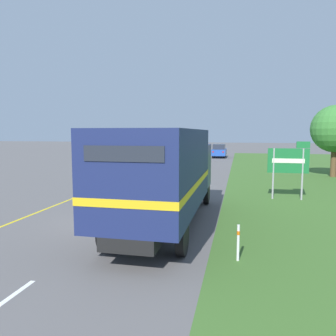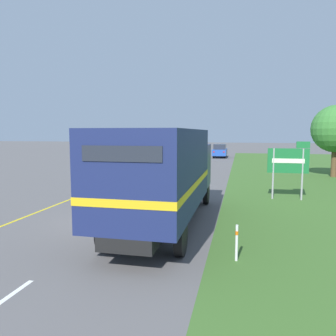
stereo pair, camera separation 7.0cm
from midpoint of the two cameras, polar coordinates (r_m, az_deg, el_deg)
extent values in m
plane|color=#5B5959|center=(12.53, -8.92, -9.13)|extent=(200.00, 200.00, 0.00)
cube|color=yellow|center=(26.07, -5.81, -1.10)|extent=(0.12, 59.08, 0.01)
cube|color=white|center=(12.74, -8.53, -8.85)|extent=(0.12, 2.60, 0.01)
cube|color=white|center=(18.90, -1.31, -3.84)|extent=(0.12, 2.60, 0.01)
cube|color=white|center=(25.28, 2.27, -1.30)|extent=(0.12, 2.60, 0.01)
cube|color=white|center=(31.76, 4.40, 0.21)|extent=(0.12, 2.60, 0.01)
cube|color=white|center=(38.27, 5.80, 1.21)|extent=(0.12, 2.60, 0.01)
cylinder|color=black|center=(15.60, -1.15, -4.13)|extent=(0.22, 1.00, 1.00)
cylinder|color=black|center=(15.24, 6.81, -4.42)|extent=(0.22, 1.00, 1.00)
cylinder|color=black|center=(9.53, -10.68, -10.95)|extent=(0.22, 1.00, 1.00)
cylinder|color=black|center=(8.94, 2.48, -12.03)|extent=(0.22, 1.00, 1.00)
cube|color=black|center=(11.81, -0.27, -6.59)|extent=(1.38, 8.73, 0.36)
cube|color=navy|center=(10.56, -1.53, -0.15)|extent=(2.52, 6.63, 2.53)
cube|color=gold|center=(10.62, -1.53, -2.53)|extent=(2.54, 6.65, 0.20)
cube|color=#232833|center=(7.33, -7.88, 2.47)|extent=(1.89, 0.03, 0.36)
cube|color=navy|center=(14.84, 2.57, 0.44)|extent=(2.42, 2.10, 1.90)
cube|color=#283342|center=(15.86, 3.24, 1.67)|extent=(2.14, 0.03, 0.85)
cylinder|color=black|center=(28.89, -1.61, 0.29)|extent=(0.16, 0.66, 0.66)
cylinder|color=black|center=(28.57, 1.26, 0.22)|extent=(0.16, 0.66, 0.66)
cylinder|color=black|center=(26.29, -3.05, -0.30)|extent=(0.16, 0.66, 0.66)
cylinder|color=black|center=(25.93, 0.09, -0.38)|extent=(0.16, 0.66, 0.66)
cube|color=white|center=(27.37, -0.80, 0.86)|extent=(1.80, 4.37, 0.86)
cube|color=#282D38|center=(27.13, -0.89, 2.50)|extent=(1.55, 2.40, 0.73)
cube|color=red|center=(25.39, -3.33, 0.78)|extent=(0.20, 0.03, 0.14)
cube|color=red|center=(25.08, -0.56, 0.72)|extent=(0.20, 0.03, 0.14)
cylinder|color=black|center=(45.72, 8.25, 2.40)|extent=(0.16, 0.66, 0.66)
cylinder|color=black|center=(45.63, 10.10, 2.36)|extent=(0.16, 0.66, 0.66)
cylinder|color=black|center=(42.90, 7.96, 2.16)|extent=(0.16, 0.66, 0.66)
cylinder|color=black|center=(42.81, 9.93, 2.11)|extent=(0.16, 0.66, 0.66)
cube|color=#234CAD|center=(44.23, 9.07, 2.77)|extent=(1.80, 4.57, 0.79)
cube|color=#282D38|center=(44.02, 9.07, 3.70)|extent=(1.55, 2.51, 0.67)
cube|color=red|center=(41.99, 8.02, 2.80)|extent=(0.20, 0.03, 0.14)
cube|color=red|center=(41.91, 9.74, 2.76)|extent=(0.20, 0.03, 0.14)
cylinder|color=#9E9EA3|center=(17.03, 17.95, -0.96)|extent=(0.09, 0.09, 2.53)
cylinder|color=#9E9EA3|center=(17.21, 22.46, -1.06)|extent=(0.09, 0.09, 2.53)
cube|color=#196B33|center=(17.04, 20.30, 1.19)|extent=(1.94, 0.06, 1.21)
cube|color=#196B33|center=(17.10, 22.59, 3.75)|extent=(0.62, 0.06, 0.32)
cube|color=silver|center=(17.01, 20.32, 1.18)|extent=(1.51, 0.02, 0.22)
cylinder|color=brown|center=(27.30, 27.02, 0.88)|extent=(0.43, 0.43, 2.18)
sphere|color=#387A33|center=(27.22, 27.28, 6.10)|extent=(3.50, 3.50, 3.50)
cylinder|color=white|center=(8.79, 12.09, -12.64)|extent=(0.07, 0.07, 0.95)
cylinder|color=orange|center=(8.71, 12.13, -10.99)|extent=(0.08, 0.08, 0.10)
camera|label=1|loc=(0.04, -89.90, 0.01)|focal=35.00mm
camera|label=2|loc=(0.04, 90.10, -0.01)|focal=35.00mm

